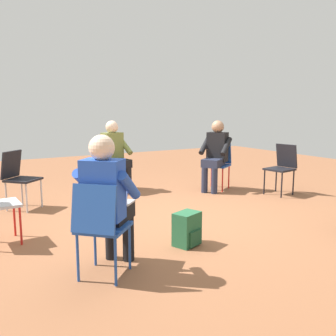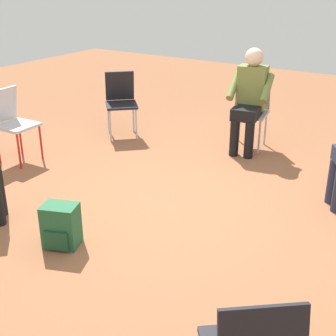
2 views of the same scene
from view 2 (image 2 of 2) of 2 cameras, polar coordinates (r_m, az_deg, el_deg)
ground_plane at (r=4.40m, az=0.39°, el=-5.21°), size 14.00×14.00×0.00m
chair_east at (r=5.68m, az=-18.48°, el=5.62°), size 0.45×0.42×0.85m
chair_south at (r=5.96m, az=10.20°, el=7.24°), size 0.46×0.50×0.85m
chair_southeast at (r=6.30m, az=-5.76°, el=8.35°), size 0.58×0.59×0.85m
person_in_olive at (r=5.75m, az=9.94°, el=8.73°), size 0.55×0.56×1.24m
backpack_near_laptop_user at (r=3.92m, az=-12.87°, el=-7.11°), size 0.33×0.30×0.36m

